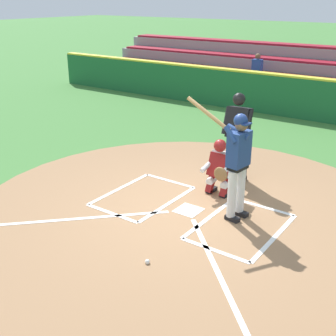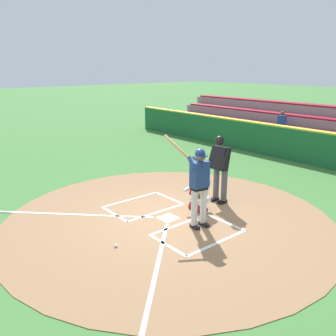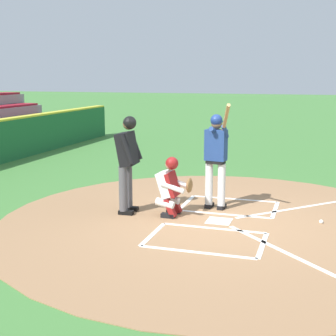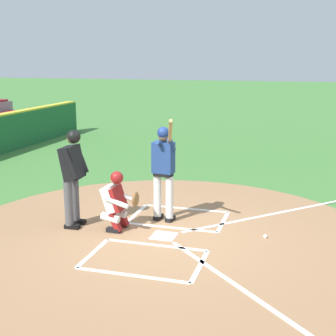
{
  "view_description": "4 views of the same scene",
  "coord_description": "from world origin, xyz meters",
  "views": [
    {
      "loc": [
        -3.8,
        6.01,
        3.64
      ],
      "look_at": [
        0.35,
        0.15,
        0.8
      ],
      "focal_mm": 46.94,
      "sensor_mm": 36.0,
      "label": 1
    },
    {
      "loc": [
        -6.2,
        5.15,
        3.6
      ],
      "look_at": [
        0.15,
        -0.12,
        1.24
      ],
      "focal_mm": 37.98,
      "sensor_mm": 36.0,
      "label": 2
    },
    {
      "loc": [
        8.29,
        1.64,
        2.61
      ],
      "look_at": [
        -0.3,
        -1.06,
        0.87
      ],
      "focal_mm": 51.71,
      "sensor_mm": 36.0,
      "label": 3
    },
    {
      "loc": [
        7.66,
        2.31,
        3.14
      ],
      "look_at": [
        -0.35,
        -0.02,
        1.19
      ],
      "focal_mm": 50.47,
      "sensor_mm": 36.0,
      "label": 4
    }
  ],
  "objects": [
    {
      "name": "ground_plane",
      "position": [
        0.0,
        0.0,
        0.0
      ],
      "size": [
        120.0,
        120.0,
        0.0
      ],
      "primitive_type": "plane",
      "color": "#427A38"
    },
    {
      "name": "dirt_circle",
      "position": [
        0.0,
        0.0,
        0.01
      ],
      "size": [
        8.0,
        8.0,
        0.01
      ],
      "primitive_type": "cylinder",
      "color": "#99704C",
      "rests_on": "ground"
    },
    {
      "name": "home_plate_and_chalk",
      "position": [
        0.0,
        0.88,
        0.01
      ],
      "size": [
        7.93,
        4.91,
        0.01
      ],
      "color": "white",
      "rests_on": "dirt_circle"
    },
    {
      "name": "batter",
      "position": [
        -0.79,
        -0.24,
        1.1
      ],
      "size": [
        1.0,
        0.62,
        2.13
      ],
      "color": "silver",
      "rests_on": "ground"
    },
    {
      "name": "catcher",
      "position": [
        -0.1,
        -0.94,
        0.59
      ],
      "size": [
        0.59,
        0.62,
        1.13
      ],
      "color": "black",
      "rests_on": "ground"
    },
    {
      "name": "plate_umpire",
      "position": [
        -0.03,
        -1.78,
        1.08
      ],
      "size": [
        0.59,
        0.43,
        1.86
      ],
      "color": "#4C4C51",
      "rests_on": "ground"
    },
    {
      "name": "baseball",
      "position": [
        -0.43,
        1.77,
        0.04
      ],
      "size": [
        0.07,
        0.07,
        0.07
      ],
      "primitive_type": "sphere",
      "color": "white",
      "rests_on": "ground"
    },
    {
      "name": "backstop_wall",
      "position": [
        0.0,
        -7.5,
        0.65
      ],
      "size": [
        22.0,
        0.36,
        1.31
      ],
      "color": "#1E6033",
      "rests_on": "ground"
    }
  ]
}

